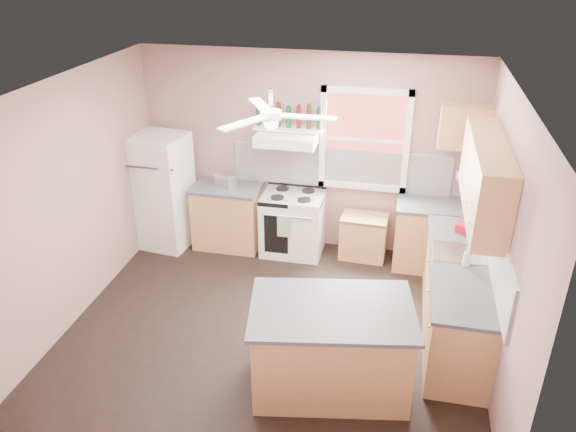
% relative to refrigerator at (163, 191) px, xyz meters
% --- Properties ---
extents(floor, '(4.50, 4.50, 0.00)m').
position_rel_refrigerator_xyz_m(floor, '(1.94, -1.56, -0.80)').
color(floor, black).
rests_on(floor, ground).
extents(ceiling, '(4.50, 4.50, 0.00)m').
position_rel_refrigerator_xyz_m(ceiling, '(1.94, -1.56, 1.90)').
color(ceiling, white).
rests_on(ceiling, ground).
extents(wall_back, '(4.50, 0.05, 2.70)m').
position_rel_refrigerator_xyz_m(wall_back, '(1.94, 0.47, 0.55)').
color(wall_back, '#8E6763').
rests_on(wall_back, ground).
extents(wall_right, '(0.05, 4.00, 2.70)m').
position_rel_refrigerator_xyz_m(wall_right, '(4.21, -1.56, 0.55)').
color(wall_right, '#8E6763').
rests_on(wall_right, ground).
extents(wall_left, '(0.05, 4.00, 2.70)m').
position_rel_refrigerator_xyz_m(wall_left, '(-0.34, -1.56, 0.55)').
color(wall_left, '#8E6763').
rests_on(wall_left, ground).
extents(backsplash_back, '(2.90, 0.03, 0.55)m').
position_rel_refrigerator_xyz_m(backsplash_back, '(2.39, 0.43, 0.37)').
color(backsplash_back, white).
rests_on(backsplash_back, wall_back).
extents(backsplash_right, '(0.03, 2.60, 0.55)m').
position_rel_refrigerator_xyz_m(backsplash_right, '(4.17, -1.26, 0.37)').
color(backsplash_right, white).
rests_on(backsplash_right, wall_right).
extents(window_view, '(1.00, 0.02, 1.20)m').
position_rel_refrigerator_xyz_m(window_view, '(2.69, 0.43, 0.80)').
color(window_view, maroon).
rests_on(window_view, wall_back).
extents(window_frame, '(1.16, 0.07, 1.36)m').
position_rel_refrigerator_xyz_m(window_frame, '(2.69, 0.40, 0.80)').
color(window_frame, white).
rests_on(window_frame, wall_back).
extents(refrigerator, '(0.76, 0.74, 1.61)m').
position_rel_refrigerator_xyz_m(refrigerator, '(0.00, 0.00, 0.00)').
color(refrigerator, white).
rests_on(refrigerator, floor).
extents(base_cabinet_left, '(0.90, 0.60, 0.86)m').
position_rel_refrigerator_xyz_m(base_cabinet_left, '(0.88, 0.14, -0.37)').
color(base_cabinet_left, '#AA7946').
rests_on(base_cabinet_left, floor).
extents(counter_left, '(0.92, 0.62, 0.04)m').
position_rel_refrigerator_xyz_m(counter_left, '(0.88, 0.14, 0.08)').
color(counter_left, '#404043').
rests_on(counter_left, base_cabinet_left).
extents(toaster, '(0.32, 0.26, 0.18)m').
position_rel_refrigerator_xyz_m(toaster, '(0.86, 0.16, 0.19)').
color(toaster, silver).
rests_on(toaster, counter_left).
extents(stove, '(0.82, 0.64, 0.86)m').
position_rel_refrigerator_xyz_m(stove, '(1.80, 0.14, -0.37)').
color(stove, white).
rests_on(stove, floor).
extents(range_hood, '(0.78, 0.50, 0.14)m').
position_rel_refrigerator_xyz_m(range_hood, '(1.71, 0.19, 0.82)').
color(range_hood, white).
rests_on(range_hood, wall_back).
extents(bottle_shelf, '(0.90, 0.26, 0.03)m').
position_rel_refrigerator_xyz_m(bottle_shelf, '(1.71, 0.31, 0.92)').
color(bottle_shelf, white).
rests_on(bottle_shelf, range_hood).
extents(cart, '(0.63, 0.43, 0.61)m').
position_rel_refrigerator_xyz_m(cart, '(2.77, 0.19, -0.50)').
color(cart, '#AA7946').
rests_on(cart, floor).
extents(base_cabinet_corner, '(1.00, 0.60, 0.86)m').
position_rel_refrigerator_xyz_m(base_cabinet_corner, '(3.69, 0.14, -0.37)').
color(base_cabinet_corner, '#AA7946').
rests_on(base_cabinet_corner, floor).
extents(base_cabinet_right, '(0.60, 2.20, 0.86)m').
position_rel_refrigerator_xyz_m(base_cabinet_right, '(3.89, -1.26, -0.37)').
color(base_cabinet_right, '#AA7946').
rests_on(base_cabinet_right, floor).
extents(counter_corner, '(1.02, 0.62, 0.04)m').
position_rel_refrigerator_xyz_m(counter_corner, '(3.69, 0.14, 0.08)').
color(counter_corner, '#404043').
rests_on(counter_corner, base_cabinet_corner).
extents(counter_right, '(0.62, 2.22, 0.04)m').
position_rel_refrigerator_xyz_m(counter_right, '(3.88, -1.26, 0.08)').
color(counter_right, '#404043').
rests_on(counter_right, base_cabinet_right).
extents(sink, '(0.55, 0.45, 0.03)m').
position_rel_refrigerator_xyz_m(sink, '(3.88, -1.06, 0.09)').
color(sink, silver).
rests_on(sink, counter_right).
extents(faucet, '(0.03, 0.03, 0.14)m').
position_rel_refrigerator_xyz_m(faucet, '(4.04, -1.06, 0.17)').
color(faucet, silver).
rests_on(faucet, sink).
extents(upper_cabinet_right, '(0.33, 1.80, 0.76)m').
position_rel_refrigerator_xyz_m(upper_cabinet_right, '(4.02, -1.06, 0.98)').
color(upper_cabinet_right, '#AA7946').
rests_on(upper_cabinet_right, wall_right).
extents(upper_cabinet_corner, '(0.60, 0.33, 0.52)m').
position_rel_refrigerator_xyz_m(upper_cabinet_corner, '(3.89, 0.27, 1.10)').
color(upper_cabinet_corner, '#AA7946').
rests_on(upper_cabinet_corner, wall_back).
extents(paper_towel, '(0.26, 0.12, 0.12)m').
position_rel_refrigerator_xyz_m(paper_towel, '(4.01, 0.30, 0.45)').
color(paper_towel, white).
rests_on(paper_towel, wall_back).
extents(island, '(1.57, 1.14, 0.86)m').
position_rel_refrigerator_xyz_m(island, '(2.69, -2.34, -0.37)').
color(island, '#AA7946').
rests_on(island, floor).
extents(island_top, '(1.66, 1.24, 0.04)m').
position_rel_refrigerator_xyz_m(island_top, '(2.69, -2.34, 0.08)').
color(island_top, '#404043').
rests_on(island_top, island).
extents(ceiling_fan_hub, '(0.20, 0.20, 0.08)m').
position_rel_refrigerator_xyz_m(ceiling_fan_hub, '(1.94, -1.56, 1.65)').
color(ceiling_fan_hub, white).
rests_on(ceiling_fan_hub, ceiling).
extents(soap_bottle, '(0.11, 0.11, 0.22)m').
position_rel_refrigerator_xyz_m(soap_bottle, '(3.93, -1.30, 0.21)').
color(soap_bottle, silver).
rests_on(soap_bottle, counter_right).
extents(red_caddy, '(0.21, 0.18, 0.10)m').
position_rel_refrigerator_xyz_m(red_caddy, '(3.95, -0.56, 0.15)').
color(red_caddy, '#B50F21').
rests_on(red_caddy, counter_right).
extents(wine_bottles, '(0.86, 0.06, 0.31)m').
position_rel_refrigerator_xyz_m(wine_bottles, '(1.71, 0.31, 1.08)').
color(wine_bottles, '#143819').
rests_on(wine_bottles, bottle_shelf).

